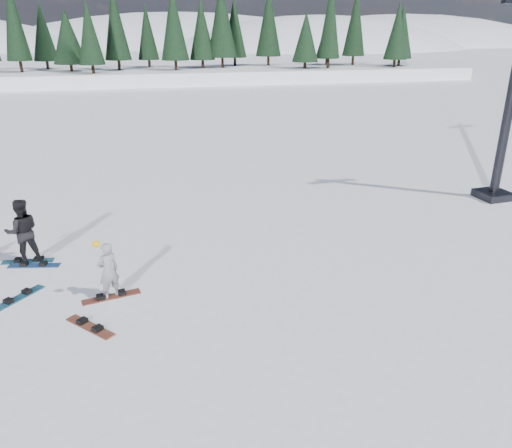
{
  "coord_description": "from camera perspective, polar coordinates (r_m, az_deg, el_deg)",
  "views": [
    {
      "loc": [
        1.12,
        -12.7,
        6.62
      ],
      "look_at": [
        4.31,
        0.83,
        1.1
      ],
      "focal_mm": 35.0,
      "sensor_mm": 36.0,
      "label": 1
    }
  ],
  "objects": [
    {
      "name": "lift_tower",
      "position": [
        22.13,
        26.78,
        10.76
      ],
      "size": [
        2.24,
        1.31,
        8.1
      ],
      "rotation": [
        0.0,
        0.0,
        0.08
      ],
      "color": "black",
      "rests_on": "ground"
    },
    {
      "name": "snowboard_man",
      "position": [
        16.61,
        -24.61,
        -3.89
      ],
      "size": [
        1.52,
        0.41,
        0.03
      ],
      "primitive_type": "cube",
      "rotation": [
        0.0,
        0.0,
        -0.09
      ],
      "color": "#1A6F8F",
      "rests_on": "ground"
    },
    {
      "name": "snowboard_loose_b",
      "position": [
        12.65,
        -18.42,
        -11.09
      ],
      "size": [
        1.21,
        1.3,
        0.03
      ],
      "primitive_type": "cube",
      "rotation": [
        0.0,
        0.0,
        -0.84
      ],
      "color": "#A04422",
      "rests_on": "ground"
    },
    {
      "name": "snowboard_woman",
      "position": [
        13.76,
        -16.19,
        -8.0
      ],
      "size": [
        1.52,
        0.6,
        0.03
      ],
      "primitive_type": "cube",
      "rotation": [
        0.0,
        0.0,
        0.22
      ],
      "color": "#943A20",
      "rests_on": "ground"
    },
    {
      "name": "ground",
      "position": [
        14.37,
        -16.31,
        -6.74
      ],
      "size": [
        420.0,
        420.0,
        0.0
      ],
      "primitive_type": "plane",
      "color": "white",
      "rests_on": "ground"
    },
    {
      "name": "snowboarder_woman",
      "position": [
        13.4,
        -16.55,
        -5.11
      ],
      "size": [
        0.68,
        0.6,
        1.69
      ],
      "rotation": [
        0.0,
        0.0,
        3.65
      ],
      "color": "#939498",
      "rests_on": "ground"
    },
    {
      "name": "snowboarder_man",
      "position": [
        16.24,
        -25.14,
        -0.77
      ],
      "size": [
        1.12,
        0.97,
        1.99
      ],
      "primitive_type": "imported",
      "rotation": [
        0.0,
        0.0,
        3.39
      ],
      "color": "black",
      "rests_on": "ground"
    },
    {
      "name": "alpine_backdrop",
      "position": [
        203.32,
        -17.4,
        14.9
      ],
      "size": [
        412.5,
        227.0,
        53.2
      ],
      "color": "white",
      "rests_on": "ground"
    },
    {
      "name": "snowboard_loose_c",
      "position": [
        16.24,
        -24.02,
        -4.36
      ],
      "size": [
        1.53,
        0.56,
        0.03
      ],
      "primitive_type": "cube",
      "rotation": [
        0.0,
        0.0,
        -0.19
      ],
      "color": "#1A4792",
      "rests_on": "ground"
    },
    {
      "name": "snowboard_loose_a",
      "position": [
        14.56,
        -25.53,
        -7.65
      ],
      "size": [
        1.19,
        1.32,
        0.03
      ],
      "primitive_type": "cube",
      "rotation": [
        0.0,
        0.0,
        0.86
      ],
      "color": "#196689",
      "rests_on": "ground"
    }
  ]
}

